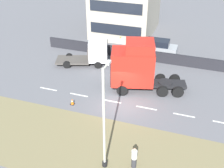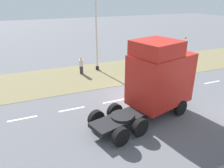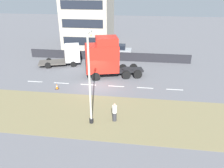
# 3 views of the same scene
# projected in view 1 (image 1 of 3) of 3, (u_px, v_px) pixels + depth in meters

# --- Properties ---
(ground_plane) EXTENTS (120.00, 120.00, 0.00)m
(ground_plane) POSITION_uv_depth(u_px,v_px,m) (121.00, 103.00, 24.93)
(ground_plane) COLOR slate
(ground_plane) RESTS_ON ground
(grass_verge) EXTENTS (7.00, 44.00, 0.01)m
(grass_verge) POSITION_uv_depth(u_px,v_px,m) (97.00, 149.00, 20.07)
(grass_verge) COLOR olive
(grass_verge) RESTS_ON ground
(lane_markings) EXTENTS (0.16, 17.80, 0.00)m
(lane_markings) POSITION_uv_depth(u_px,v_px,m) (129.00, 105.00, 24.73)
(lane_markings) COLOR white
(lane_markings) RESTS_ON ground
(boundary_wall) EXTENTS (0.25, 24.00, 1.26)m
(boundary_wall) POSITION_uv_depth(u_px,v_px,m) (144.00, 55.00, 31.88)
(boundary_wall) COLOR #232328
(boundary_wall) RESTS_ON ground
(lorry_cab) EXTENTS (4.18, 7.28, 5.03)m
(lorry_cab) POSITION_uv_depth(u_px,v_px,m) (135.00, 66.00, 25.67)
(lorry_cab) COLOR black
(lorry_cab) RESTS_ON ground
(flatbed_truck) EXTENTS (3.80, 6.04, 2.84)m
(flatbed_truck) POSITION_uv_depth(u_px,v_px,m) (94.00, 52.00, 30.62)
(flatbed_truck) COLOR silver
(flatbed_truck) RESTS_ON ground
(parked_car) EXTENTS (1.89, 4.72, 1.97)m
(parked_car) POSITION_uv_depth(u_px,v_px,m) (157.00, 48.00, 32.83)
(parked_car) COLOR #9EA3A8
(parked_car) RESTS_ON ground
(lamp_post) EXTENTS (1.29, 0.33, 7.41)m
(lamp_post) POSITION_uv_depth(u_px,v_px,m) (104.00, 126.00, 17.01)
(lamp_post) COLOR black
(lamp_post) RESTS_ON ground
(pedestrian) EXTENTS (0.39, 0.39, 1.66)m
(pedestrian) POSITION_uv_depth(u_px,v_px,m) (134.00, 158.00, 18.25)
(pedestrian) COLOR #333338
(pedestrian) RESTS_ON ground
(traffic_cone_lead) EXTENTS (0.36, 0.36, 0.58)m
(traffic_cone_lead) POSITION_uv_depth(u_px,v_px,m) (72.00, 102.00, 24.64)
(traffic_cone_lead) COLOR black
(traffic_cone_lead) RESTS_ON ground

